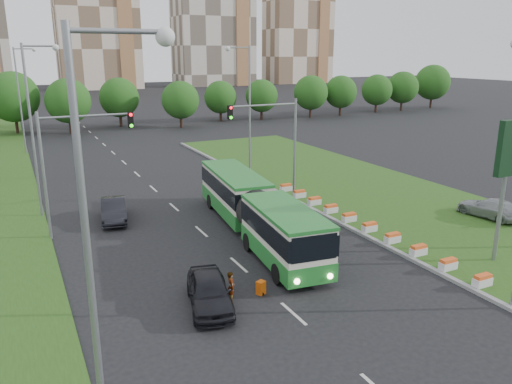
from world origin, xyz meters
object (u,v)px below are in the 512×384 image
car_left_near (209,291)px  car_left_far (114,210)px  articulated_bus (253,209)px  car_median (490,208)px  traffic_mast_left (70,153)px  traffic_mast_median (277,134)px  shopping_trolley (261,288)px  pedestrian (231,287)px

car_left_near → car_left_far: size_ratio=0.98×
articulated_bus → car_median: articulated_bus is taller
car_left_far → car_median: bearing=-15.9°
traffic_mast_left → car_left_far: 5.59m
articulated_bus → car_left_far: articulated_bus is taller
traffic_mast_median → traffic_mast_left: bearing=-176.2°
car_left_near → shopping_trolley: size_ratio=6.80×
car_median → shopping_trolley: car_median is taller
car_median → shopping_trolley: (-19.63, -3.02, -0.49)m
car_left_near → traffic_mast_left: bearing=122.0°
pedestrian → shopping_trolley: bearing=-76.9°
articulated_bus → car_left_near: size_ratio=3.72×
car_left_near → car_left_far: bearing=109.7°
car_median → shopping_trolley: bearing=1.6°
car_left_near → car_median: bearing=21.5°
car_left_near → shopping_trolley: bearing=15.1°
car_median → traffic_mast_left: bearing=-27.1°
car_left_far → pedestrian: (2.62, -14.53, -0.01)m
car_left_far → car_median: size_ratio=1.01×
car_left_near → shopping_trolley: car_left_near is taller
pedestrian → traffic_mast_left: bearing=32.9°
traffic_mast_left → pedestrian: traffic_mast_left is taller
articulated_bus → shopping_trolley: (-3.23, -7.52, -1.40)m
shopping_trolley → pedestrian: bearing=158.1°
traffic_mast_median → shopping_trolley: bearing=-121.1°
car_left_far → shopping_trolley: 15.06m
car_left_far → car_median: 26.46m
traffic_mast_median → traffic_mast_left: (-15.16, -1.00, 0.00)m
traffic_mast_left → articulated_bus: (10.14, -5.13, -3.61)m
car_median → shopping_trolley: 19.86m
traffic_mast_median → car_left_far: (-12.48, 0.79, -4.57)m
shopping_trolley → car_left_near: bearing=156.8°
pedestrian → shopping_trolley: (1.62, 0.08, -0.43)m
traffic_mast_left → car_median: (26.54, -9.64, -4.52)m
car_median → pedestrian: bearing=1.2°
articulated_bus → shopping_trolley: articulated_bus is taller
car_left_far → car_median: (23.86, -11.43, 0.05)m
traffic_mast_left → traffic_mast_median: bearing=3.8°
articulated_bus → car_median: size_ratio=3.69×
traffic_mast_left → car_median: size_ratio=1.71×
shopping_trolley → traffic_mast_median: bearing=34.2°
articulated_bus → car_median: (16.40, -4.50, -0.91)m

